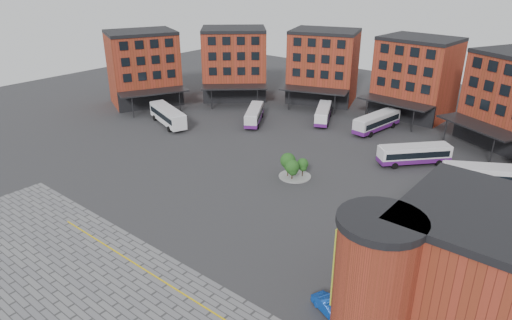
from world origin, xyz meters
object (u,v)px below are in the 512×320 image
Objects in this scene: blue_car at (330,307)px; bus_d at (377,122)px; bus_a at (168,115)px; bus_e at (414,154)px; tree_island at (292,165)px; bus_b at (254,115)px; bus_c at (323,114)px; bus_f at (491,177)px.

bus_d is at bearing 43.21° from blue_car.
bus_e is (40.92, 11.00, -0.30)m from bus_a.
tree_island is 0.38× the size of bus_a.
bus_c is (9.24, 8.63, -0.01)m from bus_b.
bus_f reaches higher than bus_c.
bus_e reaches higher than bus_b.
bus_a reaches higher than bus_b.
bus_c is 32.70m from bus_f.
tree_island is at bearing -78.24° from bus_a.
bus_f is (51.58, 9.31, -0.11)m from bus_a.
bus_e is (10.58, -9.82, -0.06)m from bus_d.
bus_a is 52.92m from blue_car.
bus_f is at bearing 14.80° from blue_car.
bus_a is 1.23× the size of bus_e.
bus_b is at bearing 68.81° from blue_car.
blue_car is (27.09, -42.56, -0.88)m from bus_c.
blue_car is at bearing -83.95° from bus_c.
bus_d is at bearing 89.28° from tree_island.
bus_a is 3.11× the size of blue_car.
bus_d is 1.18× the size of bus_e.
blue_car is (-4.03, -32.51, -1.17)m from bus_f.
bus_b reaches higher than bus_c.
tree_island is 0.46× the size of bus_b.
blue_car is at bearing -37.04° from bus_e.
tree_island reaches higher than bus_b.
bus_b is at bearing -27.15° from bus_a.
bus_e is at bearing 53.80° from tree_island.
tree_island is 26.12m from blue_car.
bus_a is 28.17m from bus_c.
bus_c is at bearing 112.39° from tree_island.
bus_f is at bearing 32.98° from bus_e.
bus_c is 2.64× the size of blue_car.
blue_car is (36.33, -33.94, -0.90)m from bus_b.
bus_d is 2.98× the size of blue_car.
bus_e is at bearing -48.65° from bus_c.
tree_island is 30.28m from bus_a.
blue_car is (17.21, -44.02, -1.04)m from bus_d.
bus_d is at bearing 179.12° from bus_e.
blue_car is (47.55, -23.20, -1.28)m from bus_a.
bus_b is 0.84× the size of bus_f.
bus_b is 40.39m from bus_f.
tree_island reaches higher than bus_a.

